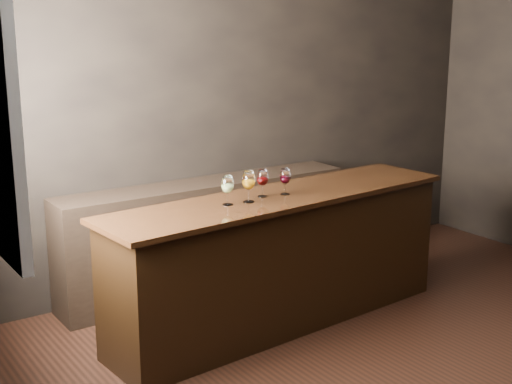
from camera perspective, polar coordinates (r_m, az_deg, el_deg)
ground at (r=4.98m, az=14.49°, el=-13.09°), size 5.00×5.00×0.00m
room_shell at (r=4.38m, az=12.75°, el=8.15°), size 5.02×4.52×2.81m
bar_counter at (r=5.24m, az=2.00°, el=-5.62°), size 2.74×0.80×0.95m
bar_top at (r=5.10m, az=2.05°, el=-0.41°), size 2.84×0.87×0.04m
back_bar_shelf at (r=5.93m, az=-3.97°, el=-3.49°), size 2.54×0.40×0.91m
glass_white at (r=4.79m, az=-2.29°, el=0.54°), size 0.09×0.09×0.20m
glass_amber at (r=4.86m, az=-0.59°, el=0.88°), size 0.09×0.09×0.22m
glass_red_a at (r=5.01m, az=0.53°, el=1.11°), size 0.08×0.08×0.20m
glass_red_b at (r=5.08m, az=2.35°, el=1.21°), size 0.08×0.08×0.19m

